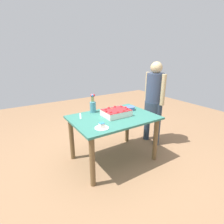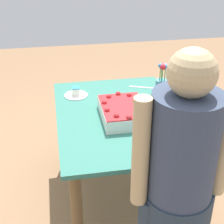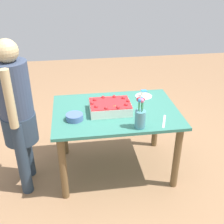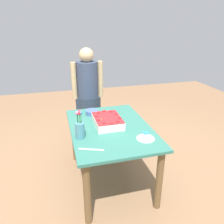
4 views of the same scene
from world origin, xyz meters
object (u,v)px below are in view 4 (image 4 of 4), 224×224
object	(u,v)px
serving_plate_with_slice	(146,137)
cake_knife	(91,149)
flower_vase	(80,128)
fruit_bowl	(92,112)
sheet_cake	(108,121)
person_standing	(88,93)

from	to	relation	value
serving_plate_with_slice	cake_knife	xyz separation A→B (m)	(0.06, -0.56, -0.02)
serving_plate_with_slice	cake_knife	distance (m)	0.56
flower_vase	fruit_bowl	world-z (taller)	flower_vase
serving_plate_with_slice	fruit_bowl	distance (m)	0.86
serving_plate_with_slice	sheet_cake	bearing A→B (deg)	-144.97
flower_vase	cake_knife	bearing A→B (deg)	15.39
sheet_cake	cake_knife	world-z (taller)	sheet_cake
sheet_cake	serving_plate_with_slice	xyz separation A→B (m)	(0.41, 0.29, -0.03)
sheet_cake	flower_vase	xyz separation A→B (m)	(0.22, -0.34, 0.06)
flower_vase	serving_plate_with_slice	bearing A→B (deg)	72.90
sheet_cake	fruit_bowl	bearing A→B (deg)	-161.90
cake_knife	person_standing	size ratio (longest dim) A/B	0.16
fruit_bowl	cake_knife	bearing A→B (deg)	-10.72
serving_plate_with_slice	person_standing	xyz separation A→B (m)	(-1.27, -0.37, 0.11)
flower_vase	person_standing	xyz separation A→B (m)	(-1.08, 0.26, 0.02)
sheet_cake	cake_knife	distance (m)	0.54
sheet_cake	person_standing	xyz separation A→B (m)	(-0.86, -0.08, 0.08)
cake_knife	fruit_bowl	distance (m)	0.83
serving_plate_with_slice	fruit_bowl	xyz separation A→B (m)	(-0.76, -0.40, 0.01)
sheet_cake	person_standing	world-z (taller)	person_standing
sheet_cake	cake_knife	size ratio (longest dim) A/B	1.67
serving_plate_with_slice	flower_vase	size ratio (longest dim) A/B	0.61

